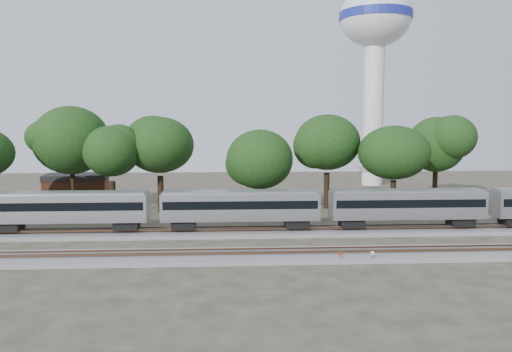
{
  "coord_description": "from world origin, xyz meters",
  "views": [
    {
      "loc": [
        -3.45,
        -46.95,
        11.54
      ],
      "look_at": [
        -0.5,
        5.0,
        6.39
      ],
      "focal_mm": 35.0,
      "sensor_mm": 36.0,
      "label": 1
    }
  ],
  "objects": [
    {
      "name": "tree_7",
      "position": [
        28.68,
        28.27,
        8.79
      ],
      "size": [
        8.95,
        8.95,
        12.61
      ],
      "color": "black",
      "rests_on": "ground"
    },
    {
      "name": "train",
      "position": [
        16.23,
        6.0,
        3.13
      ],
      "size": [
        124.19,
        3.02,
        4.45
      ],
      "color": "#B6B9BE",
      "rests_on": "ground"
    },
    {
      "name": "tree_4",
      "position": [
        0.64,
        16.55,
        7.34
      ],
      "size": [
        7.48,
        7.48,
        10.55
      ],
      "color": "black",
      "rests_on": "ground"
    },
    {
      "name": "brick_building",
      "position": [
        -26.53,
        30.1,
        2.2
      ],
      "size": [
        9.86,
        7.56,
        4.36
      ],
      "rotation": [
        0.0,
        0.0,
        0.13
      ],
      "color": "brown",
      "rests_on": "ground"
    },
    {
      "name": "tree_2",
      "position": [
        -18.31,
        17.68,
        8.41
      ],
      "size": [
        8.56,
        8.56,
        12.08
      ],
      "color": "black",
      "rests_on": "ground"
    },
    {
      "name": "tree_1",
      "position": [
        -24.0,
        19.94,
        9.75
      ],
      "size": [
        9.92,
        9.92,
        13.99
      ],
      "color": "black",
      "rests_on": "ground"
    },
    {
      "name": "track_far",
      "position": [
        0.0,
        6.0,
        0.21
      ],
      "size": [
        160.0,
        5.0,
        0.73
      ],
      "color": "slate",
      "rests_on": "ground"
    },
    {
      "name": "switch_stand_red",
      "position": [
        6.06,
        -6.02,
        0.6
      ],
      "size": [
        0.3,
        0.07,
        0.93
      ],
      "rotation": [
        0.0,
        0.0,
        -0.15
      ],
      "color": "#512D19",
      "rests_on": "ground"
    },
    {
      "name": "water_tower",
      "position": [
        25.2,
        50.36,
        28.6
      ],
      "size": [
        13.94,
        13.94,
        38.6
      ],
      "color": "silver",
      "rests_on": "ground"
    },
    {
      "name": "switch_lever",
      "position": [
        4.94,
        -5.36,
        0.15
      ],
      "size": [
        0.53,
        0.35,
        0.3
      ],
      "primitive_type": "cube",
      "rotation": [
        0.0,
        0.0,
        -0.11
      ],
      "color": "#512D19",
      "rests_on": "ground"
    },
    {
      "name": "ground",
      "position": [
        0.0,
        0.0,
        0.0
      ],
      "size": [
        160.0,
        160.0,
        0.0
      ],
      "primitive_type": "plane",
      "color": "#383328",
      "rests_on": "ground"
    },
    {
      "name": "tree_5",
      "position": [
        10.53,
        22.5,
        9.33
      ],
      "size": [
        9.5,
        9.5,
        13.39
      ],
      "color": "black",
      "rests_on": "ground"
    },
    {
      "name": "tree_6",
      "position": [
        18.72,
        18.3,
        8.07
      ],
      "size": [
        8.22,
        8.22,
        11.59
      ],
      "color": "black",
      "rests_on": "ground"
    },
    {
      "name": "track_near",
      "position": [
        0.0,
        -4.0,
        0.21
      ],
      "size": [
        160.0,
        5.0,
        0.73
      ],
      "color": "slate",
      "rests_on": "ground"
    },
    {
      "name": "switch_stand_white",
      "position": [
        8.75,
        -6.21,
        0.66
      ],
      "size": [
        0.33,
        0.06,
        1.04
      ],
      "rotation": [
        0.0,
        0.0,
        -0.08
      ],
      "color": "#512D19",
      "rests_on": "ground"
    },
    {
      "name": "tree_3",
      "position": [
        -12.59,
        20.8,
        9.07
      ],
      "size": [
        9.23,
        9.23,
        13.02
      ],
      "color": "black",
      "rests_on": "ground"
    }
  ]
}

